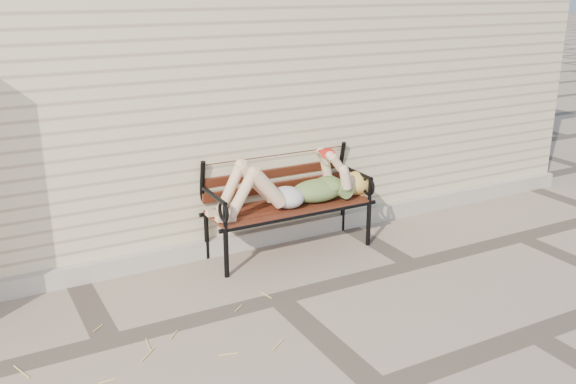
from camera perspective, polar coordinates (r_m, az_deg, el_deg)
ground at (r=4.79m, az=-0.85°, el=-9.46°), size 80.00×80.00×0.00m
house_wall at (r=7.08m, az=-12.52°, el=11.92°), size 8.00×4.00×3.00m
foundation_strip at (r=5.56m, az=-5.52°, el=-4.64°), size 8.00×0.10×0.15m
garden_bench at (r=5.46m, az=-0.34°, el=0.46°), size 1.54×0.61×1.00m
reading_woman at (r=5.36m, az=0.40°, el=0.47°), size 1.45×0.33×0.46m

